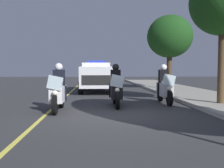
{
  "coord_description": "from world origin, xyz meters",
  "views": [
    {
      "loc": [
        7.92,
        -0.64,
        1.5
      ],
      "look_at": [
        -1.94,
        0.0,
        0.9
      ],
      "focal_mm": 39.43,
      "sensor_mm": 36.0,
      "label": 1
    }
  ],
  "objects_px": {
    "tree_far_back": "(170,37)",
    "police_motorcycle_trailing": "(164,88)",
    "police_motorcycle_lead_right": "(116,89)",
    "tree_mid_block": "(223,2)",
    "police_motorcycle_lead_left": "(58,92)",
    "police_suv": "(96,76)"
  },
  "relations": [
    {
      "from": "police_motorcycle_trailing",
      "to": "police_suv",
      "type": "bearing_deg",
      "value": -152.39
    },
    {
      "from": "police_motorcycle_lead_right",
      "to": "police_motorcycle_lead_left",
      "type": "bearing_deg",
      "value": -65.11
    },
    {
      "from": "tree_mid_block",
      "to": "tree_far_back",
      "type": "bearing_deg",
      "value": 178.52
    },
    {
      "from": "police_motorcycle_lead_right",
      "to": "tree_mid_block",
      "type": "relative_size",
      "value": 0.39
    },
    {
      "from": "police_motorcycle_lead_right",
      "to": "police_suv",
      "type": "distance_m",
      "value": 6.39
    },
    {
      "from": "police_motorcycle_trailing",
      "to": "tree_mid_block",
      "type": "distance_m",
      "value": 4.17
    },
    {
      "from": "police_motorcycle_lead_left",
      "to": "police_suv",
      "type": "xyz_separation_m",
      "value": [
        -7.32,
        1.35,
        0.37
      ]
    },
    {
      "from": "police_motorcycle_trailing",
      "to": "police_motorcycle_lead_right",
      "type": "bearing_deg",
      "value": -73.26
    },
    {
      "from": "police_motorcycle_lead_right",
      "to": "police_motorcycle_trailing",
      "type": "height_order",
      "value": "same"
    },
    {
      "from": "police_suv",
      "to": "tree_far_back",
      "type": "distance_m",
      "value": 6.2
    },
    {
      "from": "tree_mid_block",
      "to": "police_motorcycle_trailing",
      "type": "bearing_deg",
      "value": -108.02
    },
    {
      "from": "tree_mid_block",
      "to": "tree_far_back",
      "type": "relative_size",
      "value": 1.03
    },
    {
      "from": "police_suv",
      "to": "police_motorcycle_lead_left",
      "type": "bearing_deg",
      "value": -10.47
    },
    {
      "from": "tree_far_back",
      "to": "police_motorcycle_trailing",
      "type": "bearing_deg",
      "value": -18.28
    },
    {
      "from": "police_motorcycle_lead_left",
      "to": "tree_far_back",
      "type": "bearing_deg",
      "value": 142.85
    },
    {
      "from": "police_motorcycle_lead_right",
      "to": "police_suv",
      "type": "xyz_separation_m",
      "value": [
        -6.33,
        -0.79,
        0.37
      ]
    },
    {
      "from": "police_suv",
      "to": "police_motorcycle_lead_right",
      "type": "bearing_deg",
      "value": 7.13
    },
    {
      "from": "police_suv",
      "to": "tree_far_back",
      "type": "relative_size",
      "value": 0.93
    },
    {
      "from": "police_motorcycle_lead_left",
      "to": "tree_far_back",
      "type": "height_order",
      "value": "tree_far_back"
    },
    {
      "from": "police_motorcycle_lead_left",
      "to": "police_suv",
      "type": "distance_m",
      "value": 7.45
    },
    {
      "from": "police_motorcycle_lead_right",
      "to": "tree_mid_block",
      "type": "xyz_separation_m",
      "value": [
        0.05,
        4.34,
        3.49
      ]
    },
    {
      "from": "police_motorcycle_lead_left",
      "to": "tree_mid_block",
      "type": "bearing_deg",
      "value": 98.28
    }
  ]
}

